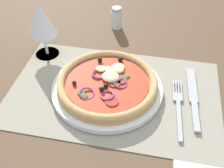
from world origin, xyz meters
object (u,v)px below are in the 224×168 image
(knife, at_px, (193,97))
(pepper_shaker, at_px, (116,18))
(fork, at_px, (178,105))
(wine_glass, at_px, (41,22))
(pizza, at_px, (107,83))
(plate, at_px, (107,89))

(knife, height_order, pepper_shaker, pepper_shaker)
(knife, bearing_deg, fork, 129.91)
(wine_glass, distance_m, pepper_shaker, 0.24)
(pepper_shaker, bearing_deg, fork, -56.52)
(pizza, bearing_deg, knife, 5.06)
(knife, bearing_deg, pizza, 91.11)
(plate, xyz_separation_m, knife, (0.20, 0.02, -0.00))
(fork, distance_m, knife, 0.05)
(pizza, height_order, knife, pizza)
(plate, height_order, knife, plate)
(plate, bearing_deg, knife, 5.29)
(pizza, height_order, wine_glass, wine_glass)
(pepper_shaker, bearing_deg, pizza, -83.63)
(knife, relative_size, pepper_shaker, 2.99)
(fork, distance_m, wine_glass, 0.39)
(fork, height_order, pepper_shaker, pepper_shaker)
(pepper_shaker, bearing_deg, wine_glass, -132.96)
(fork, bearing_deg, pepper_shaker, 29.30)
(plate, xyz_separation_m, fork, (0.17, -0.01, -0.00))
(fork, bearing_deg, pizza, 80.92)
(wine_glass, bearing_deg, pizza, -30.25)
(plate, distance_m, pizza, 0.02)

